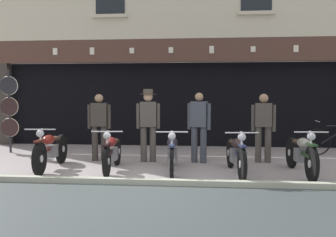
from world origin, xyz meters
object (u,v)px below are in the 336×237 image
tyre_sign_pole (9,107)px  salesman_left (99,124)px  motorcycle_center_left (112,151)px  shopkeeper_center (148,121)px  salesman_right (199,124)px  motorcycle_right (301,153)px  motorcycle_center_right (236,153)px  motorcycle_center (172,152)px  advert_board_near (264,93)px  motorcycle_left (51,149)px  assistant_far_right (263,125)px

tyre_sign_pole → salesman_left: bearing=-20.2°
motorcycle_center_left → shopkeeper_center: shopkeeper_center is taller
salesman_right → motorcycle_right: bearing=165.5°
motorcycle_center_left → tyre_sign_pole: 4.17m
motorcycle_center_right → motorcycle_right: 1.31m
motorcycle_center_left → motorcycle_center: 1.28m
motorcycle_center_right → tyre_sign_pole: (-6.02, 2.30, 0.83)m
salesman_left → salesman_right: bearing=174.3°
shopkeeper_center → motorcycle_center_right: bearing=140.9°
advert_board_near → motorcycle_center_left: bearing=-132.0°
shopkeeper_center → tyre_sign_pole: 4.19m
motorcycle_center → salesman_right: salesman_right is taller
advert_board_near → motorcycle_right: bearing=-88.1°
motorcycle_left → shopkeeper_center: (1.96, 1.08, 0.54)m
motorcycle_right → shopkeeper_center: bearing=-21.7°
motorcycle_right → tyre_sign_pole: size_ratio=0.89×
motorcycle_right → salesman_left: (-4.49, 1.15, 0.46)m
motorcycle_center_right → motorcycle_center: bearing=-11.4°
assistant_far_right → tyre_sign_pole: bearing=-0.5°
motorcycle_right → shopkeeper_center: size_ratio=1.18×
salesman_right → assistant_far_right: (1.51, 0.17, -0.01)m
shopkeeper_center → salesman_right: (1.21, 0.02, -0.06)m
motorcycle_left → advert_board_near: size_ratio=2.17×
motorcycle_left → shopkeeper_center: 2.30m
motorcycle_left → motorcycle_center_left: size_ratio=1.07×
motorcycle_left → advert_board_near: (5.10, 4.11, 1.23)m
motorcycle_center → salesman_right: bearing=-119.8°
motorcycle_right → assistant_far_right: size_ratio=1.26×
assistant_far_right → tyre_sign_pole: (-6.76, 0.89, 0.36)m
motorcycle_center_left → shopkeeper_center: 1.39m
motorcycle_center_left → salesman_right: bearing=-152.1°
motorcycle_center_right → shopkeeper_center: (-1.98, 1.22, 0.55)m
shopkeeper_center → motorcycle_left: bearing=21.6°
motorcycle_left → salesman_left: 1.42m
motorcycle_center → salesman_right: size_ratio=1.20×
motorcycle_center_right → shopkeeper_center: shopkeeper_center is taller
shopkeeper_center → advert_board_near: 4.42m
salesman_left → tyre_sign_pole: 3.04m
motorcycle_center_right → salesman_left: salesman_left is taller
salesman_right → shopkeeper_center: bearing=14.8°
motorcycle_right → salesman_right: size_ratio=1.24×
motorcycle_left → advert_board_near: bearing=-144.8°
tyre_sign_pole → shopkeeper_center: bearing=-14.9°
salesman_left → advert_board_near: size_ratio=1.70×
salesman_right → tyre_sign_pole: bearing=2.6°
motorcycle_center → salesman_left: (-1.88, 1.12, 0.48)m
motorcycle_center_left → tyre_sign_pole: (-3.44, 2.20, 0.84)m
motorcycle_left → tyre_sign_pole: size_ratio=0.90×
motorcycle_center_left → shopkeeper_center: bearing=-122.4°
salesman_right → motorcycle_center: bearing=78.3°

